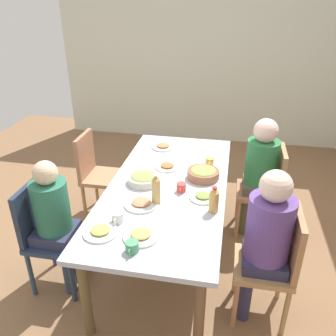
{
  "coord_description": "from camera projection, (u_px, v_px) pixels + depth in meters",
  "views": [
    {
      "loc": [
        2.48,
        0.48,
        2.18
      ],
      "look_at": [
        0.0,
        0.0,
        0.88
      ],
      "focal_mm": 37.24,
      "sensor_mm": 36.0,
      "label": 1
    }
  ],
  "objects": [
    {
      "name": "plate_0",
      "position": [
        167.0,
        166.0,
        3.16
      ],
      "size": [
        0.22,
        0.22,
        0.04
      ],
      "color": "beige",
      "rests_on": "dining_table"
    },
    {
      "name": "plate_4",
      "position": [
        101.0,
        232.0,
        2.31
      ],
      "size": [
        0.23,
        0.23,
        0.04
      ],
      "color": "silver",
      "rests_on": "dining_table"
    },
    {
      "name": "chair_3",
      "position": [
        276.0,
        260.0,
        2.41
      ],
      "size": [
        0.4,
        0.4,
        0.9
      ],
      "color": "tan",
      "rests_on": "ground_plane"
    },
    {
      "name": "cup_3",
      "position": [
        210.0,
        162.0,
        3.18
      ],
      "size": [
        0.11,
        0.08,
        0.08
      ],
      "color": "#E1C254",
      "rests_on": "dining_table"
    },
    {
      "name": "chair_1",
      "position": [
        46.0,
        231.0,
        2.7
      ],
      "size": [
        0.4,
        0.4,
        0.9
      ],
      "color": "#24354D",
      "rests_on": "ground_plane"
    },
    {
      "name": "person_1",
      "position": [
        55.0,
        216.0,
        2.61
      ],
      "size": [
        0.3,
        0.3,
        1.12
      ],
      "color": "#323642",
      "rests_on": "ground_plane"
    },
    {
      "name": "person_3",
      "position": [
        266.0,
        234.0,
        2.33
      ],
      "size": [
        0.31,
        0.31,
        1.2
      ],
      "color": "#312F51",
      "rests_on": "ground_plane"
    },
    {
      "name": "bowl_1",
      "position": [
        144.0,
        179.0,
        2.91
      ],
      "size": [
        0.27,
        0.27,
        0.08
      ],
      "color": "beige",
      "rests_on": "dining_table"
    },
    {
      "name": "plate_2",
      "position": [
        163.0,
        146.0,
        3.57
      ],
      "size": [
        0.23,
        0.23,
        0.04
      ],
      "color": "silver",
      "rests_on": "dining_table"
    },
    {
      "name": "wall_left",
      "position": [
        205.0,
        56.0,
        5.17
      ],
      "size": [
        0.12,
        4.39,
        2.6
      ],
      "primitive_type": "cube",
      "color": "silver",
      "rests_on": "ground_plane"
    },
    {
      "name": "plate_1",
      "position": [
        141.0,
        235.0,
        2.28
      ],
      "size": [
        0.24,
        0.24,
        0.04
      ],
      "color": "silver",
      "rests_on": "dining_table"
    },
    {
      "name": "bowl_0",
      "position": [
        203.0,
        173.0,
        2.97
      ],
      "size": [
        0.27,
        0.27,
        0.09
      ],
      "color": "#915B3F",
      "rests_on": "dining_table"
    },
    {
      "name": "person_2",
      "position": [
        260.0,
        167.0,
        3.24
      ],
      "size": [
        0.3,
        0.3,
        1.18
      ],
      "color": "brown",
      "rests_on": "ground_plane"
    },
    {
      "name": "dining_table",
      "position": [
        168.0,
        192.0,
        2.94
      ],
      "size": [
        2.07,
        0.96,
        0.73
      ],
      "color": "#B4BCCE",
      "rests_on": "ground_plane"
    },
    {
      "name": "bottle_0",
      "position": [
        214.0,
        200.0,
        2.5
      ],
      "size": [
        0.07,
        0.07,
        0.21
      ],
      "color": "gold",
      "rests_on": "dining_table"
    },
    {
      "name": "cup_1",
      "position": [
        181.0,
        188.0,
        2.78
      ],
      "size": [
        0.11,
        0.07,
        0.07
      ],
      "color": "#D5433C",
      "rests_on": "dining_table"
    },
    {
      "name": "ground_plane",
      "position": [
        168.0,
        252.0,
        3.24
      ],
      "size": [
        6.8,
        6.8,
        0.0
      ],
      "primitive_type": "plane",
      "color": "#866243"
    },
    {
      "name": "plate_3",
      "position": [
        203.0,
        197.0,
        2.7
      ],
      "size": [
        0.21,
        0.21,
        0.04
      ],
      "color": "silver",
      "rests_on": "dining_table"
    },
    {
      "name": "plate_5",
      "position": [
        141.0,
        203.0,
        2.62
      ],
      "size": [
        0.26,
        0.26,
        0.04
      ],
      "color": "silver",
      "rests_on": "dining_table"
    },
    {
      "name": "chair_0",
      "position": [
        96.0,
        170.0,
        3.6
      ],
      "size": [
        0.4,
        0.4,
        0.9
      ],
      "color": "tan",
      "rests_on": "ground_plane"
    },
    {
      "name": "bottle_1",
      "position": [
        156.0,
        190.0,
        2.59
      ],
      "size": [
        0.07,
        0.07,
        0.25
      ],
      "color": "tan",
      "rests_on": "dining_table"
    },
    {
      "name": "cup_0",
      "position": [
        118.0,
        217.0,
        2.42
      ],
      "size": [
        0.12,
        0.08,
        0.08
      ],
      "color": "white",
      "rests_on": "dining_table"
    },
    {
      "name": "cup_2",
      "position": [
        132.0,
        247.0,
        2.14
      ],
      "size": [
        0.12,
        0.08,
        0.07
      ],
      "color": "#498E63",
      "rests_on": "dining_table"
    },
    {
      "name": "chair_2",
      "position": [
        267.0,
        186.0,
        3.31
      ],
      "size": [
        0.4,
        0.4,
        0.9
      ],
      "color": "#B27654",
      "rests_on": "ground_plane"
    }
  ]
}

